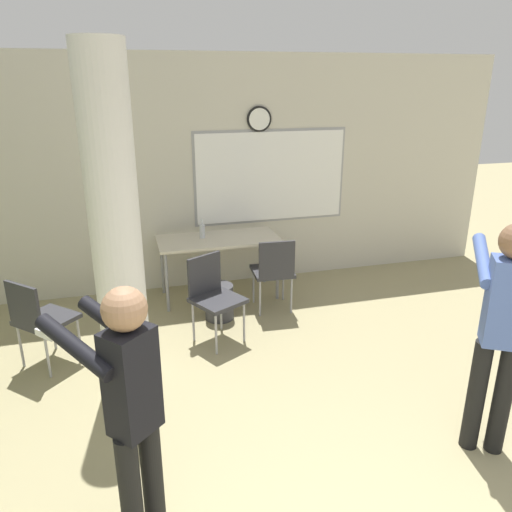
# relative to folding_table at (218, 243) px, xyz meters

# --- Properties ---
(wall_back) EXTENTS (8.00, 0.15, 2.80)m
(wall_back) POSITION_rel_folding_table_xyz_m (-0.15, 0.49, 0.72)
(wall_back) COLOR beige
(wall_back) RESTS_ON ground_plane
(support_pillar) EXTENTS (0.40, 0.40, 2.80)m
(support_pillar) POSITION_rel_folding_table_xyz_m (-1.13, -1.53, 0.72)
(support_pillar) COLOR white
(support_pillar) RESTS_ON ground_plane
(folding_table) EXTENTS (1.42, 0.66, 0.74)m
(folding_table) POSITION_rel_folding_table_xyz_m (0.00, 0.00, 0.00)
(folding_table) COLOR beige
(folding_table) RESTS_ON ground_plane
(bottle_on_table) EXTENTS (0.06, 0.06, 0.22)m
(bottle_on_table) POSITION_rel_folding_table_xyz_m (-0.18, 0.07, 0.14)
(bottle_on_table) COLOR silver
(bottle_on_table) RESTS_ON folding_table
(waste_bin) EXTENTS (0.31, 0.31, 0.39)m
(waste_bin) POSITION_rel_folding_table_xyz_m (-0.12, -0.59, -0.49)
(waste_bin) COLOR #38383D
(waste_bin) RESTS_ON ground_plane
(chair_near_pillar) EXTENTS (0.62, 0.62, 0.87)m
(chair_near_pillar) POSITION_rel_folding_table_xyz_m (-1.86, -1.12, -0.17)
(chair_near_pillar) COLOR #2D2D33
(chair_near_pillar) RESTS_ON ground_plane
(chair_table_right) EXTENTS (0.47, 0.47, 0.87)m
(chair_table_right) POSITION_rel_folding_table_xyz_m (0.51, -0.56, -0.17)
(chair_table_right) COLOR #2D2D33
(chair_table_right) RESTS_ON ground_plane
(chair_table_front) EXTENTS (0.60, 0.60, 0.87)m
(chair_table_front) POSITION_rel_folding_table_xyz_m (-0.26, -1.03, -0.17)
(chair_table_front) COLOR #2D2D33
(chair_table_front) RESTS_ON ground_plane
(person_playing_side) EXTENTS (0.58, 0.70, 1.68)m
(person_playing_side) POSITION_rel_folding_table_xyz_m (1.30, -3.09, 0.31)
(person_playing_side) COLOR black
(person_playing_side) RESTS_ON ground_plane
(person_playing_front) EXTENTS (0.61, 0.63, 1.61)m
(person_playing_front) POSITION_rel_folding_table_xyz_m (-1.11, -3.27, 0.27)
(person_playing_front) COLOR black
(person_playing_front) RESTS_ON ground_plane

